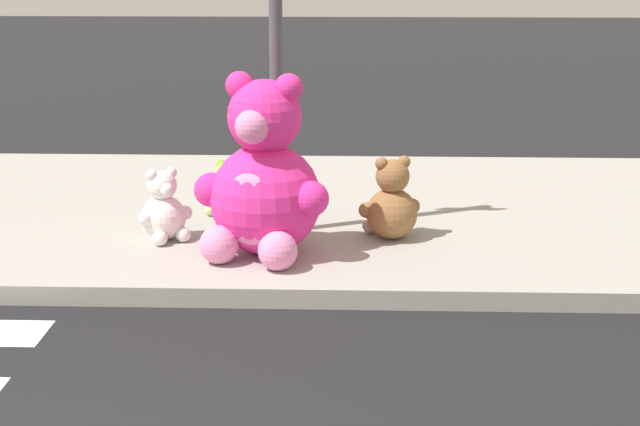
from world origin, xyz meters
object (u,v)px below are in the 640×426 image
(sign_pole, at_px, (276,31))
(plush_pink_large, at_px, (263,184))
(plush_white, at_px, (164,211))
(plush_lime, at_px, (226,193))
(plush_brown, at_px, (391,205))

(sign_pole, distance_m, plush_pink_large, 1.27)
(sign_pole, distance_m, plush_white, 1.74)
(plush_pink_large, xyz_separation_m, plush_lime, (-0.45, 1.11, -0.37))
(sign_pole, bearing_deg, plush_pink_large, -96.22)
(plush_lime, xyz_separation_m, plush_white, (-0.41, -0.76, 0.04))
(plush_white, bearing_deg, plush_pink_large, -21.89)
(plush_lime, bearing_deg, sign_pole, -45.18)
(sign_pole, relative_size, plush_white, 5.28)
(plush_pink_large, height_order, plush_lime, plush_pink_large)
(plush_white, bearing_deg, plush_brown, 3.69)
(sign_pole, xyz_separation_m, plush_white, (-0.92, -0.25, -1.46))
(plush_lime, xyz_separation_m, plush_brown, (1.47, -0.64, 0.08))
(plush_white, bearing_deg, plush_lime, 61.69)
(plush_white, bearing_deg, sign_pole, 14.86)
(sign_pole, bearing_deg, plush_brown, -7.44)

